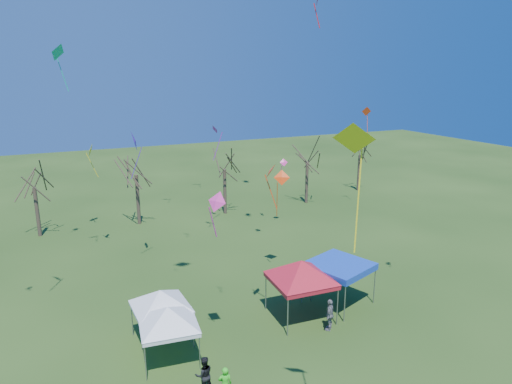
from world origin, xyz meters
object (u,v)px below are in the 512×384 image
tree_2 (135,157)px  tree_5 (361,142)px  person_green (225,384)px  tent_white_west (160,294)px  tree_1 (32,170)px  person_dark (204,375)px  tent_red (301,264)px  tree_3 (224,153)px  tent_blue (339,266)px  tent_white_mid (168,311)px  person_grey (330,315)px  tree_4 (308,147)px

tree_2 → tree_5: bearing=3.7°
tree_5 → person_green: (-27.29, -27.11, -4.92)m
tent_white_west → tree_1: bearing=106.1°
tent_white_west → person_dark: tent_white_west is taller
tree_5 → tent_red: size_ratio=1.63×
tree_3 → person_green: tree_3 is taller
tree_2 → tent_blue: bearing=-68.2°
tent_blue → tree_5: bearing=50.7°
tree_5 → person_green: tree_5 is taller
person_green → person_dark: (-0.63, 0.93, 0.04)m
tree_1 → tree_3: (16.80, -0.60, 0.29)m
tree_3 → tent_white_mid: tree_3 is taller
person_grey → person_green: bearing=-21.3°
tree_1 → tent_blue: 26.56m
person_green → tent_white_west: bearing=-63.0°
person_green → person_dark: size_ratio=0.96×
tree_4 → person_green: 31.83m
person_green → tree_3: bearing=-97.8°
tree_3 → tree_5: tree_3 is taller
tent_white_mid → person_green: size_ratio=2.31×
tree_2 → tree_3: bearing=-2.3°
tent_red → tree_1: bearing=122.9°
tree_4 → tent_white_mid: (-20.34, -21.24, -3.38)m
tree_3 → tree_5: (17.69, 2.02, -0.35)m
tent_white_west → tent_red: size_ratio=0.84×
tree_1 → tree_2: tree_2 is taller
tent_red → person_grey: (0.78, -1.83, -2.35)m
person_green → person_grey: bearing=-145.2°
tree_3 → tent_blue: size_ratio=1.87×
tree_2 → person_green: tree_2 is taller
tree_4 → tent_white_mid: bearing=-133.8°
person_green → tent_blue: bearing=-137.8°
tent_blue → person_dark: size_ratio=2.50×
person_green → tent_white_mid: bearing=-56.3°
tent_white_mid → tent_blue: (10.72, 1.35, -0.28)m
tree_1 → tree_3: bearing=-2.1°
tree_2 → tree_4: 17.73m
tree_3 → person_grey: size_ratio=4.36×
tree_4 → tent_red: size_ratio=1.73×
tree_5 → tent_blue: size_ratio=1.76×
tree_5 → tent_white_west: bearing=-143.1°
tent_white_mid → person_grey: bearing=-6.4°
tree_3 → tent_white_mid: 24.21m
tree_4 → tent_white_mid: tree_4 is taller
tree_1 → tree_2: (8.40, -0.27, 0.50)m
tree_2 → tent_white_mid: 22.08m
tree_2 → tree_3: tree_2 is taller
tent_white_mid → tent_blue: 10.81m
tree_4 → person_grey: 25.64m
tree_2 → person_grey: tree_2 is taller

